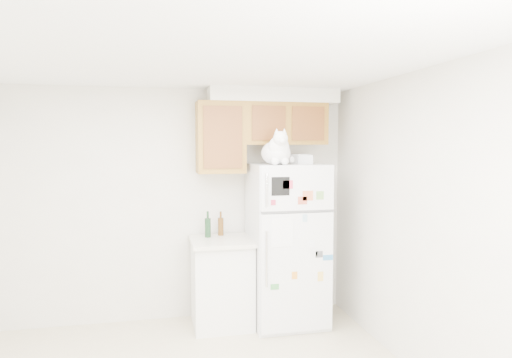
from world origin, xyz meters
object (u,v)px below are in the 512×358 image
object	(u,v)px
base_counter	(222,282)
storage_box_front	(306,159)
refrigerator	(287,244)
bottle_green	(208,224)
storage_box_back	(301,159)
cat	(277,151)
bottle_amber	(221,223)

from	to	relation	value
base_counter	storage_box_front	size ratio (longest dim) A/B	6.13
refrigerator	bottle_green	size ratio (longest dim) A/B	6.15
base_counter	storage_box_back	bearing A→B (deg)	-1.11
cat	bottle_amber	size ratio (longest dim) A/B	1.98
base_counter	storage_box_front	bearing A→B (deg)	-5.99
base_counter	bottle_amber	size ratio (longest dim) A/B	3.53
storage_box_back	bottle_green	xyz separation A→B (m)	(-0.98, 0.14, -0.69)
refrigerator	base_counter	bearing A→B (deg)	173.91
bottle_amber	base_counter	bearing A→B (deg)	-95.92
refrigerator	bottle_amber	xyz separation A→B (m)	(-0.67, 0.26, 0.20)
bottle_green	bottle_amber	size ratio (longest dim) A/B	1.06
base_counter	bottle_amber	xyz separation A→B (m)	(0.02, 0.19, 0.59)
base_counter	storage_box_front	distance (m)	1.56
base_counter	storage_box_front	xyz separation A→B (m)	(0.89, -0.09, 1.28)
storage_box_back	bottle_amber	bearing A→B (deg)	144.63
base_counter	refrigerator	bearing A→B (deg)	-6.09
refrigerator	base_counter	xyz separation A→B (m)	(-0.69, 0.07, -0.39)
bottle_amber	storage_box_front	bearing A→B (deg)	-17.91
bottle_green	bottle_amber	xyz separation A→B (m)	(0.15, 0.07, -0.01)
storage_box_back	refrigerator	bearing A→B (deg)	177.73
base_counter	storage_box_front	world-z (taller)	storage_box_front
cat	bottle_green	xyz separation A→B (m)	(-0.66, 0.36, -0.78)
refrigerator	bottle_green	world-z (taller)	refrigerator
cat	bottle_amber	world-z (taller)	cat
refrigerator	storage_box_back	distance (m)	0.92
cat	bottle_green	bearing A→B (deg)	151.17
bottle_amber	bottle_green	bearing A→B (deg)	-155.53
bottle_green	cat	bearing A→B (deg)	-28.83
storage_box_front	bottle_green	bearing A→B (deg)	-168.95
cat	base_counter	bearing A→B (deg)	155.45
refrigerator	cat	xyz separation A→B (m)	(-0.16, -0.17, 0.99)
refrigerator	storage_box_back	xyz separation A→B (m)	(0.16, 0.06, 0.90)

